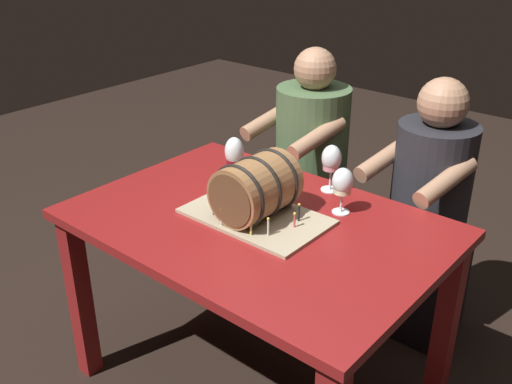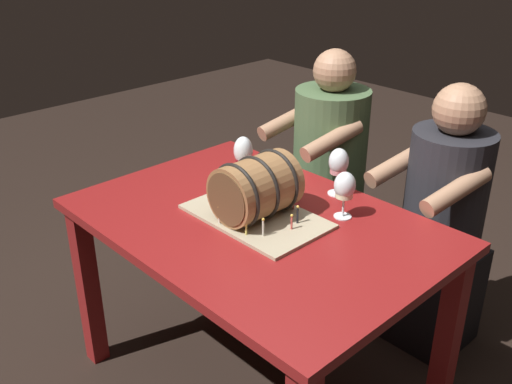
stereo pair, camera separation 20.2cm
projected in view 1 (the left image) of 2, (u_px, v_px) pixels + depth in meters
ground_plane at (257, 383)px, 2.38m from camera, size 8.00×8.00×0.00m
dining_table at (257, 248)px, 2.10m from camera, size 1.28×0.88×0.75m
barrel_cake at (256, 191)px, 2.02m from camera, size 0.49×0.31×0.23m
wine_glass_rose at (331, 160)px, 2.21m from camera, size 0.07×0.07×0.18m
wine_glass_white at (343, 183)px, 2.05m from camera, size 0.08×0.08×0.17m
wine_glass_red at (234, 153)px, 2.29m from camera, size 0.08×0.08×0.18m
person_seated_left at (310, 180)px, 2.83m from camera, size 0.42×0.51×1.18m
person_seated_right at (425, 224)px, 2.49m from camera, size 0.42×0.51×1.15m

